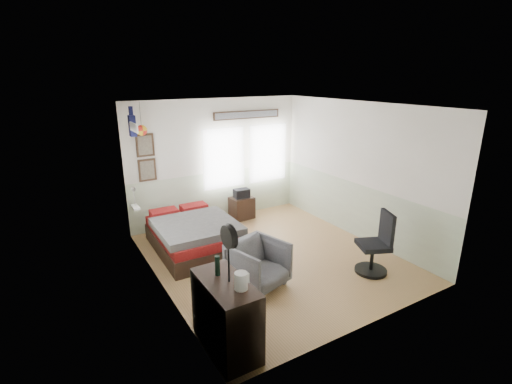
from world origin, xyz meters
TOP-DOWN VIEW (x-y plane):
  - ground_plane at (0.00, 0.00)m, footprint 4.00×4.50m
  - room_shell at (-0.08, 0.19)m, footprint 4.02×4.52m
  - wall_decor at (-1.10, 1.96)m, footprint 3.55×1.32m
  - bed at (-1.10, 1.02)m, footprint 1.42×1.93m
  - dresser at (-1.74, -1.67)m, footprint 0.48×1.00m
  - armchair at (-0.69, -0.67)m, footprint 0.96×0.97m
  - nightstand at (0.46, 1.98)m, footprint 0.52×0.43m
  - task_chair at (1.20, -1.31)m, footprint 0.62×0.62m
  - kettle at (-1.65, -1.90)m, footprint 0.17×0.15m
  - bottle at (-1.75, -1.49)m, footprint 0.06×0.06m
  - stand_fan at (-1.69, -1.69)m, footprint 0.08×0.29m
  - black_bag at (0.46, 1.98)m, footprint 0.35×0.24m

SIDE VIEW (x-z plane):
  - ground_plane at x=0.00m, z-range -0.01..0.00m
  - nightstand at x=0.46m, z-range 0.00..0.50m
  - bed at x=-1.10m, z-range -0.01..0.60m
  - armchair at x=-0.69m, z-range 0.00..0.72m
  - task_chair at x=1.20m, z-range -0.10..0.96m
  - dresser at x=-1.74m, z-range 0.00..0.90m
  - black_bag at x=0.46m, z-range 0.50..0.70m
  - kettle at x=-1.65m, z-range 0.90..1.10m
  - bottle at x=-1.75m, z-range 0.90..1.15m
  - stand_fan at x=-1.69m, z-range 1.10..1.80m
  - room_shell at x=-0.08m, z-range 0.26..2.97m
  - wall_decor at x=-1.10m, z-range 1.38..2.82m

